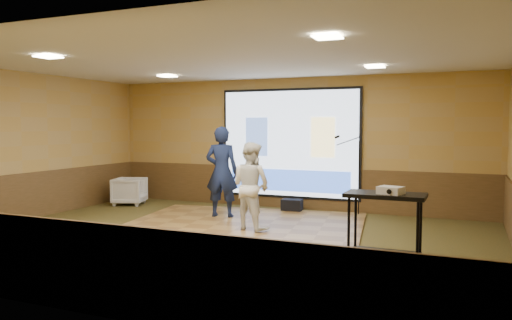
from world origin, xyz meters
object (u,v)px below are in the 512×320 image
at_px(player_left, 222,172).
at_px(av_table, 385,216).
at_px(banquet_chair, 130,191).
at_px(dance_floor, 245,223).
at_px(projector_screen, 289,145).
at_px(mic_stand, 356,192).
at_px(projector, 391,190).
at_px(duffel_bag, 292,206).
at_px(player_right, 251,186).

relative_size(player_left, av_table, 1.77).
distance_m(player_left, av_table, 4.56).
bearing_deg(banquet_chair, dance_floor, -125.55).
bearing_deg(player_left, dance_floor, 139.55).
bearing_deg(banquet_chair, player_left, -122.04).
bearing_deg(projector_screen, mic_stand, -11.17).
height_order(player_left, mic_stand, player_left).
distance_m(projector_screen, projector, 5.29).
bearing_deg(duffel_bag, projector_screen, 117.58).
height_order(player_left, banquet_chair, player_left).
distance_m(projector_screen, duffel_bag, 1.42).
bearing_deg(player_left, mic_stand, -162.09).
height_order(player_left, player_right, player_left).
xyz_separation_m(av_table, mic_stand, (-1.21, 4.03, -0.26)).
bearing_deg(av_table, mic_stand, 106.68).
distance_m(projector, duffel_bag, 4.91).
xyz_separation_m(projector, duffel_bag, (-2.68, 4.00, -0.96)).
bearing_deg(player_right, banquet_chair, -5.67).
height_order(dance_floor, projector, projector).
height_order(projector_screen, projector, projector_screen).
bearing_deg(dance_floor, mic_stand, 44.95).
bearing_deg(banquet_chair, mic_stand, -101.19).
xyz_separation_m(player_left, mic_stand, (2.49, 1.37, -0.47)).
bearing_deg(dance_floor, player_right, -56.18).
bearing_deg(dance_floor, player_left, 150.44).
relative_size(dance_floor, player_right, 2.81).
bearing_deg(mic_stand, av_table, -70.12).
distance_m(projector, mic_stand, 4.33).
relative_size(player_left, player_right, 1.18).
distance_m(dance_floor, player_right, 1.02).
distance_m(dance_floor, projector, 3.99).
bearing_deg(player_left, av_table, 133.43).
distance_m(player_right, projector, 3.26).
relative_size(projector_screen, projector, 11.50).
height_order(player_right, banquet_chair, player_right).
xyz_separation_m(projector, banquet_chair, (-6.61, 3.40, -0.77)).
xyz_separation_m(dance_floor, projector, (3.06, -2.32, 1.09)).
relative_size(player_right, projector, 5.50).
relative_size(projector, mic_stand, 0.17).
bearing_deg(mic_stand, duffel_bag, -172.82).
bearing_deg(player_right, projector_screen, -69.21).
bearing_deg(player_right, duffel_bag, -74.09).
bearing_deg(player_left, projector_screen, -128.33).
bearing_deg(duffel_bag, av_table, -56.46).
xyz_separation_m(mic_stand, banquet_chair, (-5.33, -0.69, -0.16)).
bearing_deg(projector, duffel_bag, 139.63).
relative_size(projector_screen, dance_floor, 0.74).
xyz_separation_m(dance_floor, player_right, (0.35, -0.52, 0.81)).
bearing_deg(dance_floor, av_table, -37.02).
bearing_deg(banquet_chair, player_right, -130.95).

